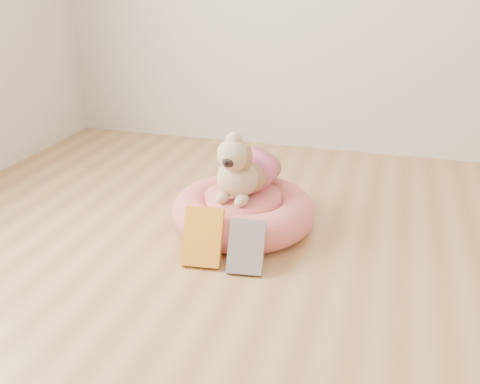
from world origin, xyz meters
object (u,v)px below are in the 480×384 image
(pet_bed, at_px, (243,211))
(book_white, at_px, (246,247))
(dog, at_px, (245,158))
(book_yellow, at_px, (203,237))

(pet_bed, bearing_deg, book_white, -72.23)
(pet_bed, xyz_separation_m, book_white, (0.10, -0.32, 0.01))
(dog, bearing_deg, pet_bed, -84.13)
(book_yellow, bearing_deg, dog, 72.53)
(book_yellow, relative_size, book_white, 1.10)
(book_yellow, distance_m, book_white, 0.17)
(pet_bed, relative_size, book_white, 3.00)
(pet_bed, distance_m, book_yellow, 0.33)
(pet_bed, relative_size, book_yellow, 2.73)
(dog, distance_m, book_yellow, 0.40)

